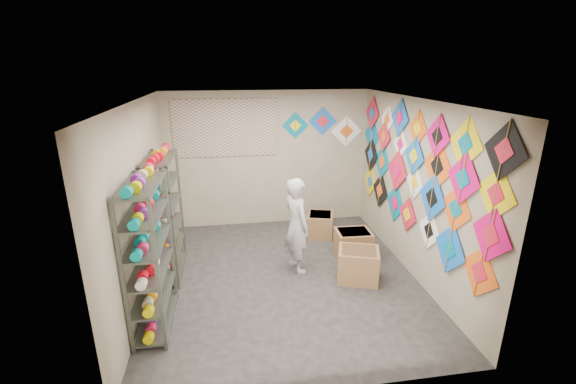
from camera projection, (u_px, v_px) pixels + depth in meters
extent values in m
plane|color=#272422|center=(285.00, 277.00, 6.01)|extent=(4.50, 4.50, 0.00)
plane|color=tan|center=(268.00, 160.00, 7.70)|extent=(4.00, 0.00, 4.00)
plane|color=tan|center=(321.00, 275.00, 3.48)|extent=(4.00, 0.00, 4.00)
plane|color=tan|center=(141.00, 203.00, 5.29)|extent=(0.00, 4.50, 4.50)
plane|color=tan|center=(414.00, 189.00, 5.88)|extent=(0.00, 4.50, 4.50)
plane|color=gray|center=(284.00, 101.00, 5.16)|extent=(4.50, 4.50, 0.00)
cube|color=#4C5147|center=(150.00, 257.00, 4.65)|extent=(0.40, 1.10, 1.90)
cube|color=#4C5147|center=(165.00, 217.00, 5.87)|extent=(0.40, 1.10, 1.90)
cylinder|color=#E21F53|center=(141.00, 270.00, 4.17)|extent=(0.12, 0.10, 0.12)
cylinder|color=#FF9F0A|center=(144.00, 261.00, 4.35)|extent=(0.12, 0.10, 0.12)
cylinder|color=#E0C800|center=(147.00, 253.00, 4.53)|extent=(0.12, 0.10, 0.12)
cylinder|color=silver|center=(150.00, 246.00, 4.71)|extent=(0.12, 0.10, 0.12)
cylinder|color=red|center=(153.00, 239.00, 4.89)|extent=(0.12, 0.10, 0.12)
cylinder|color=purple|center=(155.00, 233.00, 5.07)|extent=(0.12, 0.10, 0.12)
cylinder|color=#C8BC8C|center=(159.00, 223.00, 5.39)|extent=(0.12, 0.10, 0.12)
cylinder|color=#03928E|center=(162.00, 218.00, 5.57)|extent=(0.12, 0.10, 0.12)
cylinder|color=#E21F53|center=(163.00, 213.00, 5.75)|extent=(0.12, 0.10, 0.12)
cylinder|color=#FF9F0A|center=(165.00, 209.00, 5.93)|extent=(0.12, 0.10, 0.12)
cylinder|color=#E0C800|center=(167.00, 204.00, 6.11)|extent=(0.12, 0.10, 0.12)
cylinder|color=silver|center=(169.00, 200.00, 6.29)|extent=(0.12, 0.10, 0.12)
cube|color=#EE5A14|center=(480.00, 272.00, 4.38)|extent=(0.04, 0.65, 0.65)
cube|color=blue|center=(450.00, 249.00, 4.93)|extent=(0.04, 0.69, 0.69)
cube|color=white|center=(429.00, 230.00, 5.45)|extent=(0.02, 0.58, 0.58)
cube|color=red|center=(407.00, 214.00, 6.07)|extent=(0.01, 0.57, 0.57)
cube|color=#007191|center=(395.00, 203.00, 6.54)|extent=(0.01, 0.68, 0.68)
cube|color=black|center=(380.00, 190.00, 7.13)|extent=(0.03, 0.66, 0.66)
cube|color=yellow|center=(370.00, 181.00, 7.65)|extent=(0.04, 0.62, 0.62)
cube|color=#DF0665|center=(491.00, 235.00, 4.13)|extent=(0.04, 0.65, 0.65)
cube|color=#EE5A14|center=(456.00, 208.00, 4.78)|extent=(0.03, 0.65, 0.65)
cube|color=blue|center=(432.00, 198.00, 5.30)|extent=(0.02, 0.69, 0.69)
cube|color=white|center=(415.00, 182.00, 5.81)|extent=(0.01, 0.55, 0.55)
cube|color=red|center=(397.00, 171.00, 6.37)|extent=(0.03, 0.72, 0.72)
cube|color=#007191|center=(382.00, 162.00, 7.01)|extent=(0.03, 0.68, 0.68)
cube|color=black|center=(371.00, 155.00, 7.50)|extent=(0.03, 0.67, 0.67)
cube|color=yellow|center=(496.00, 194.00, 4.04)|extent=(0.02, 0.62, 0.62)
cube|color=#DF0665|center=(463.00, 179.00, 4.57)|extent=(0.03, 0.66, 0.66)
cube|color=#EE5A14|center=(437.00, 166.00, 5.15)|extent=(0.02, 0.71, 0.71)
cube|color=blue|center=(414.00, 156.00, 5.75)|extent=(0.02, 0.60, 0.60)
cube|color=white|center=(400.00, 144.00, 6.23)|extent=(0.02, 0.52, 0.52)
cube|color=red|center=(384.00, 136.00, 6.83)|extent=(0.02, 0.55, 0.55)
cube|color=#007191|center=(372.00, 135.00, 7.46)|extent=(0.02, 0.70, 0.70)
cube|color=black|center=(505.00, 151.00, 3.86)|extent=(0.04, 0.64, 0.64)
cube|color=yellow|center=(466.00, 144.00, 4.52)|extent=(0.04, 0.67, 0.67)
cube|color=#DF0665|center=(438.00, 136.00, 5.08)|extent=(0.02, 0.60, 0.60)
cube|color=#EE5A14|center=(418.00, 128.00, 5.63)|extent=(0.02, 0.55, 0.55)
cube|color=blue|center=(400.00, 118.00, 6.17)|extent=(0.03, 0.63, 0.63)
cube|color=white|center=(387.00, 119.00, 6.69)|extent=(0.03, 0.54, 0.54)
cube|color=red|center=(372.00, 113.00, 7.33)|extent=(0.03, 0.65, 0.65)
cube|color=#007191|center=(295.00, 126.00, 7.56)|extent=(0.53, 0.02, 0.53)
cube|color=blue|center=(323.00, 121.00, 7.61)|extent=(0.57, 0.02, 0.57)
cube|color=white|center=(346.00, 131.00, 7.76)|extent=(0.64, 0.02, 0.64)
cube|color=#694AA0|center=(226.00, 128.00, 7.35)|extent=(2.00, 0.01, 1.10)
imported|color=beige|center=(297.00, 225.00, 6.01)|extent=(0.80, 0.73, 1.54)
cube|color=brown|center=(358.00, 265.00, 5.87)|extent=(0.73, 0.67, 0.50)
cube|color=brown|center=(353.00, 244.00, 6.58)|extent=(0.60, 0.50, 0.48)
cube|color=brown|center=(320.00, 225.00, 7.41)|extent=(0.58, 0.62, 0.45)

